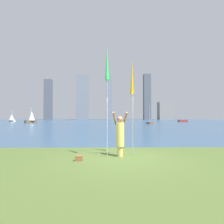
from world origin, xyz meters
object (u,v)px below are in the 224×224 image
kite_flag_right (132,79)px  sailboat_4 (183,121)px  person (120,134)px  sailboat_2 (31,117)px  sailboat_0 (150,123)px  sailboat_3 (12,118)px  kite_flag_left (107,65)px  bag (79,158)px

kite_flag_right → sailboat_4: kite_flag_right is taller
person → sailboat_2: bearing=108.2°
sailboat_0 → sailboat_3: sailboat_0 is taller
sailboat_3 → kite_flag_right: bearing=-58.5°
sailboat_0 → sailboat_3: bearing=156.2°
person → sailboat_3: bearing=112.6°
kite_flag_left → sailboat_3: size_ratio=1.31×
kite_flag_right → bag: kite_flag_right is taller
person → kite_flag_right: size_ratio=0.45×
kite_flag_left → bag: 3.85m
sailboat_4 → kite_flag_right: bearing=-113.7°
sailboat_0 → kite_flag_right: bearing=-103.5°
kite_flag_left → sailboat_2: 46.54m
sailboat_4 → sailboat_0: bearing=-131.3°
kite_flag_right → sailboat_2: kite_flag_right is taller
kite_flag_right → sailboat_3: kite_flag_right is taller
kite_flag_left → bag: bearing=-157.5°
person → sailboat_0: size_ratio=0.45×
person → sailboat_4: (22.59, 50.46, -0.56)m
sailboat_0 → sailboat_4: bearing=48.7°
sailboat_2 → sailboat_3: size_ratio=1.17×
sailboat_3 → sailboat_4: size_ratio=0.95×
person → sailboat_3: (-31.42, 52.51, 0.35)m
sailboat_2 → sailboat_4: 44.21m
bag → sailboat_0: size_ratio=0.06×
sailboat_4 → sailboat_3: bearing=177.8°
sailboat_0 → sailboat_3: (-40.25, 17.73, 1.01)m
person → sailboat_4: size_ratio=0.50×
kite_flag_right → sailboat_2: size_ratio=1.01×
kite_flag_left → sailboat_0: kite_flag_left is taller
sailboat_2 → sailboat_4: sailboat_2 is taller
person → sailboat_2: (-20.70, 41.57, 0.60)m
person → bag: size_ratio=7.04×
sailboat_0 → sailboat_3: size_ratio=1.18×
kite_flag_left → kite_flag_right: (1.09, 0.60, -0.43)m
kite_flag_right → sailboat_3: (-31.96, 52.23, -2.07)m
kite_flag_left → sailboat_4: kite_flag_left is taller
kite_flag_right → kite_flag_left: bearing=-151.2°
sailboat_0 → sailboat_2: bearing=167.1°
sailboat_2 → sailboat_3: bearing=134.4°
person → bag: (-1.61, -0.76, -0.83)m
kite_flag_left → sailboat_2: (-20.16, 41.88, -2.25)m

